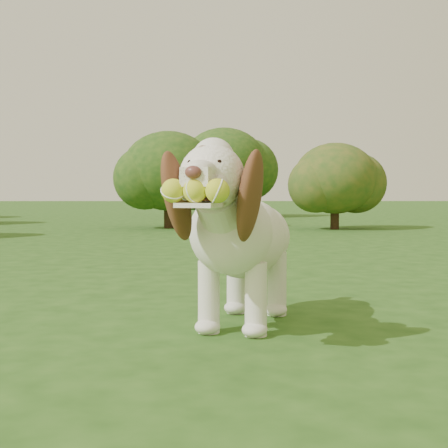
{
  "coord_description": "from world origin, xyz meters",
  "views": [
    {
      "loc": [
        -0.17,
        -2.49,
        0.65
      ],
      "look_at": [
        -0.14,
        0.21,
        0.51
      ],
      "focal_mm": 50.0,
      "sensor_mm": 36.0,
      "label": 1
    }
  ],
  "objects": [
    {
      "name": "ground",
      "position": [
        0.0,
        0.0,
        0.0
      ],
      "size": [
        80.0,
        80.0,
        0.0
      ],
      "primitive_type": "plane",
      "color": "#204714",
      "rests_on": "ground"
    },
    {
      "name": "dog",
      "position": [
        -0.06,
        0.47,
        0.46
      ],
      "size": [
        0.7,
        1.32,
        0.87
      ],
      "rotation": [
        0.0,
        0.0,
        -0.29
      ],
      "color": "white",
      "rests_on": "ground"
    },
    {
      "name": "shrub_i",
      "position": [
        0.03,
        13.39,
        1.33
      ],
      "size": [
        2.19,
        2.19,
        2.27
      ],
      "color": "#382314",
      "rests_on": "ground"
    },
    {
      "name": "shrub_c",
      "position": [
        1.88,
        8.24,
        0.88
      ],
      "size": [
        1.44,
        1.44,
        1.49
      ],
      "color": "#382314",
      "rests_on": "ground"
    },
    {
      "name": "shrub_b",
      "position": [
        -1.02,
        8.62,
        1.01
      ],
      "size": [
        1.66,
        1.66,
        1.72
      ],
      "color": "#382314",
      "rests_on": "ground"
    }
  ]
}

